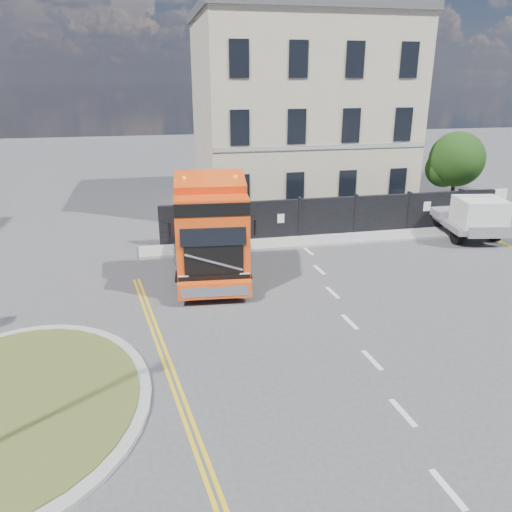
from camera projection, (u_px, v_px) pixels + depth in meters
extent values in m
plane|color=#424244|center=(261.00, 325.00, 16.47)|extent=(120.00, 120.00, 0.00)
cylinder|color=#969690|center=(12.00, 406.00, 12.30)|extent=(6.80, 6.80, 0.12)
cylinder|color=#425020|center=(11.00, 403.00, 12.28)|extent=(6.20, 6.20, 0.05)
cube|color=black|center=(337.00, 216.00, 25.61)|extent=(18.00, 0.25, 2.00)
cube|color=silver|center=(483.00, 208.00, 27.29)|extent=(2.60, 0.12, 2.00)
cube|color=#B6A990|center=(297.00, 116.00, 31.00)|extent=(12.00, 10.00, 11.00)
cube|color=#49494E|center=(300.00, 14.00, 29.07)|extent=(12.30, 10.30, 0.50)
cube|color=#B6A990|center=(349.00, 1.00, 29.41)|extent=(0.80, 0.80, 1.60)
cylinder|color=#382619|center=(452.00, 193.00, 29.99)|extent=(0.24, 0.24, 2.40)
sphere|color=black|center=(457.00, 159.00, 29.31)|extent=(3.20, 3.20, 3.20)
sphere|color=black|center=(444.00, 169.00, 29.78)|extent=(2.20, 2.20, 2.20)
cube|color=#969690|center=(342.00, 239.00, 25.10)|extent=(20.00, 1.60, 0.12)
cube|color=black|center=(211.00, 252.00, 21.00)|extent=(3.15, 6.83, 0.47)
cube|color=#ED4810|center=(212.00, 231.00, 18.79)|extent=(2.86, 2.96, 2.95)
cube|color=#ED4810|center=(210.00, 193.00, 19.41)|extent=(2.70, 1.17, 1.47)
cube|color=black|center=(213.00, 230.00, 17.39)|extent=(2.31, 0.27, 1.10)
cube|color=#ED4810|center=(215.00, 290.00, 17.78)|extent=(2.65, 0.60, 0.58)
cylinder|color=black|center=(183.00, 283.00, 18.45)|extent=(0.43, 1.12, 1.09)
cylinder|color=gray|center=(183.00, 283.00, 18.45)|extent=(0.43, 0.63, 0.60)
cylinder|color=black|center=(244.00, 280.00, 18.71)|extent=(0.43, 1.12, 1.09)
cylinder|color=gray|center=(244.00, 280.00, 18.71)|extent=(0.43, 0.63, 0.60)
cylinder|color=black|center=(184.00, 250.00, 21.94)|extent=(0.43, 1.12, 1.09)
cylinder|color=gray|center=(184.00, 250.00, 21.94)|extent=(0.43, 0.63, 0.60)
cylinder|color=black|center=(236.00, 248.00, 22.20)|extent=(0.43, 1.12, 1.09)
cylinder|color=gray|center=(236.00, 248.00, 22.20)|extent=(0.43, 0.63, 0.60)
cylinder|color=black|center=(185.00, 242.00, 23.12)|extent=(0.43, 1.12, 1.09)
cylinder|color=gray|center=(185.00, 242.00, 23.12)|extent=(0.43, 0.63, 0.60)
cylinder|color=black|center=(234.00, 240.00, 23.38)|extent=(0.43, 1.12, 1.09)
cylinder|color=gray|center=(234.00, 240.00, 23.38)|extent=(0.43, 0.63, 0.60)
cube|color=slate|center=(457.00, 219.00, 26.01)|extent=(2.99, 5.62, 0.28)
cube|color=silver|center=(479.00, 213.00, 24.23)|extent=(2.42, 2.33, 1.45)
cylinder|color=black|center=(457.00, 236.00, 24.40)|extent=(0.28, 0.78, 0.78)
cylinder|color=black|center=(495.00, 234.00, 24.81)|extent=(0.28, 0.78, 0.78)
cylinder|color=black|center=(422.00, 219.00, 27.47)|extent=(0.28, 0.78, 0.78)
cylinder|color=black|center=(456.00, 217.00, 27.89)|extent=(0.28, 0.78, 0.78)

